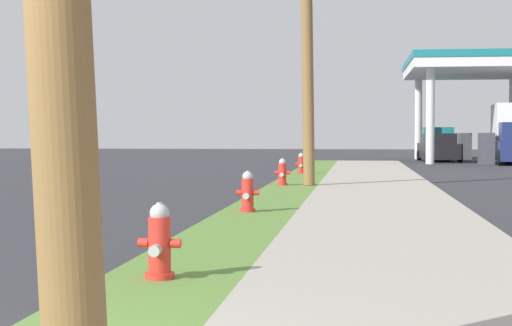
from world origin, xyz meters
The scene contains 7 objects.
fire_hydrant_nearest centered at (0.61, 3.57, 0.45)m, with size 0.42×0.38×0.74m.
fire_hydrant_second centered at (0.53, 10.52, 0.45)m, with size 0.42×0.38×0.74m.
fire_hydrant_third centered at (0.43, 18.34, 0.45)m, with size 0.42×0.37×0.74m.
fire_hydrant_fourth centered at (0.47, 25.15, 0.45)m, with size 0.42×0.37×0.74m.
utility_pole_midground centered at (1.08, 18.52, 4.97)m, with size 0.98×1.16×9.54m.
car_black_by_near_pump centered at (6.98, 42.70, 0.72)m, with size 2.20×4.61×1.57m.
truck_teal_on_apron centered at (7.47, 50.04, 0.91)m, with size 2.20×5.43×1.97m.
Camera 1 is at (2.53, -4.19, 1.53)m, focal length 57.65 mm.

